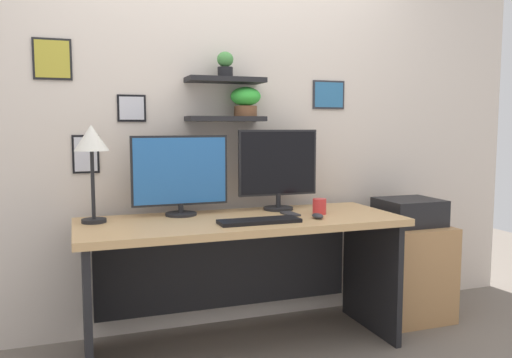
{
  "coord_description": "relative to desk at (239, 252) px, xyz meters",
  "views": [
    {
      "loc": [
        -0.88,
        -2.7,
        1.27
      ],
      "look_at": [
        0.1,
        0.05,
        0.96
      ],
      "focal_mm": 36.2,
      "sensor_mm": 36.0,
      "label": 1
    }
  ],
  "objects": [
    {
      "name": "desk_lamp",
      "position": [
        -0.78,
        0.09,
        0.62
      ],
      "size": [
        0.18,
        0.18,
        0.52
      ],
      "color": "black",
      "rests_on": "desk"
    },
    {
      "name": "monitor_left",
      "position": [
        -0.3,
        0.16,
        0.44
      ],
      "size": [
        0.55,
        0.18,
        0.46
      ],
      "color": "black",
      "rests_on": "desk"
    },
    {
      "name": "monitor_right",
      "position": [
        0.3,
        0.16,
        0.47
      ],
      "size": [
        0.5,
        0.18,
        0.49
      ],
      "color": "black",
      "rests_on": "desk"
    },
    {
      "name": "desk",
      "position": [
        0.0,
        0.0,
        0.0
      ],
      "size": [
        1.79,
        0.68,
        0.75
      ],
      "color": "tan",
      "rests_on": "ground"
    },
    {
      "name": "printer",
      "position": [
        1.19,
        0.06,
        0.16
      ],
      "size": [
        0.38,
        0.34,
        0.17
      ],
      "primitive_type": "cube",
      "color": "black",
      "rests_on": "drawer_cabinet"
    },
    {
      "name": "keyboard",
      "position": [
        0.05,
        -0.21,
        0.21
      ],
      "size": [
        0.44,
        0.14,
        0.02
      ],
      "primitive_type": "cube",
      "color": "black",
      "rests_on": "desk"
    },
    {
      "name": "coffee_mug",
      "position": [
        0.47,
        -0.07,
        0.25
      ],
      "size": [
        0.08,
        0.08,
        0.09
      ],
      "primitive_type": "cylinder",
      "color": "red",
      "rests_on": "desk"
    },
    {
      "name": "ground_plane",
      "position": [
        0.0,
        -0.06,
        -0.55
      ],
      "size": [
        8.0,
        8.0,
        0.0
      ],
      "primitive_type": "plane",
      "color": "#70665B"
    },
    {
      "name": "drawer_cabinet",
      "position": [
        1.19,
        0.06,
        -0.24
      ],
      "size": [
        0.44,
        0.5,
        0.62
      ],
      "primitive_type": "cube",
      "color": "tan",
      "rests_on": "ground"
    },
    {
      "name": "cell_phone",
      "position": [
        0.3,
        -0.04,
        0.21
      ],
      "size": [
        0.08,
        0.14,
        0.01
      ],
      "primitive_type": "cube",
      "rotation": [
        0.0,
        0.0,
        0.04
      ],
      "color": "#2D2D33",
      "rests_on": "desk"
    },
    {
      "name": "computer_mouse",
      "position": [
        0.39,
        -0.2,
        0.22
      ],
      "size": [
        0.06,
        0.09,
        0.03
      ],
      "primitive_type": "ellipsoid",
      "color": "#2D2D33",
      "rests_on": "desk"
    },
    {
      "name": "back_wall_assembly",
      "position": [
        -0.0,
        0.38,
        0.81
      ],
      "size": [
        4.4,
        0.24,
        2.7
      ],
      "color": "beige",
      "rests_on": "ground"
    }
  ]
}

